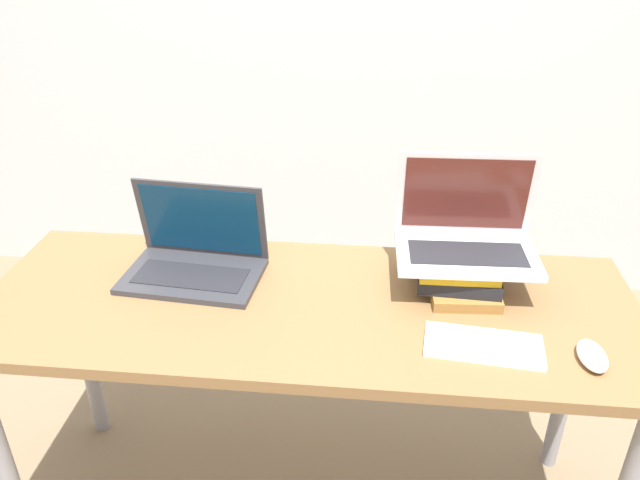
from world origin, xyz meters
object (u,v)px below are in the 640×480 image
at_px(book_stack, 458,270).
at_px(mouse, 592,356).
at_px(laptop_left, 196,257).
at_px(wireless_keyboard, 484,345).
at_px(laptop_on_books, 466,233).

height_order(book_stack, mouse, book_stack).
bearing_deg(book_stack, laptop_left, -179.11).
relative_size(book_stack, mouse, 2.52).
relative_size(laptop_left, mouse, 3.32).
height_order(laptop_left, mouse, laptop_left).
xyz_separation_m(laptop_left, book_stack, (0.70, 0.01, -0.00)).
bearing_deg(wireless_keyboard, book_stack, 98.06).
xyz_separation_m(book_stack, wireless_keyboard, (0.04, -0.26, -0.04)).
bearing_deg(laptop_left, wireless_keyboard, -18.82).
bearing_deg(laptop_on_books, book_stack, -117.44).
bearing_deg(laptop_left, mouse, -15.79).
height_order(laptop_left, wireless_keyboard, laptop_left).
distance_m(laptop_left, laptop_on_books, 0.71).
height_order(book_stack, wireless_keyboard, book_stack).
distance_m(book_stack, laptop_on_books, 0.10).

